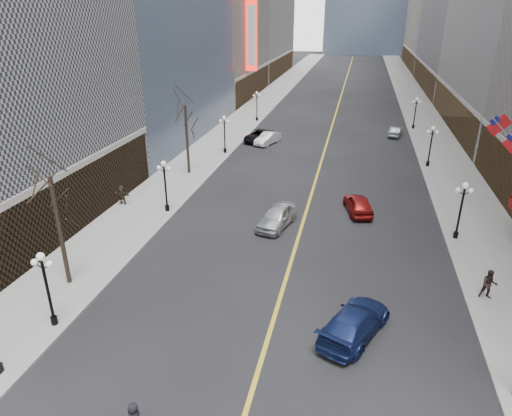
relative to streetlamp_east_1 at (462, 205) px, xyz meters
The scene contains 22 objects.
sidewalk_east 40.16m from the streetlamp_east_1, 86.85° to the left, with size 6.00×230.00×0.15m, color gray.
sidewalk_west 47.68m from the streetlamp_east_1, 122.82° to the left, with size 6.00×230.00×0.15m, color gray.
lane_line 51.45m from the streetlamp_east_1, 103.28° to the left, with size 0.25×200.00×0.02m, color gold.
streetlamp_east_1 is the anchor object (origin of this frame).
streetlamp_east_2 18.00m from the streetlamp_east_1, 90.00° to the left, with size 1.26×0.44×4.52m.
streetlamp_east_3 36.00m from the streetlamp_east_1, 90.00° to the left, with size 1.26×0.44×4.52m.
streetlamp_west_0 28.51m from the streetlamp_east_1, 145.86° to the right, with size 1.26×0.44×4.52m.
streetlamp_west_1 23.60m from the streetlamp_east_1, behind, with size 1.26×0.44×4.52m.
streetlamp_west_2 29.68m from the streetlamp_east_1, 142.67° to the left, with size 1.26×0.44×4.52m.
streetlamp_west_3 43.05m from the streetlamp_east_1, 123.25° to the left, with size 1.26×0.44×4.52m.
flag_5 8.98m from the streetlamp_east_1, 63.36° to the left, with size 2.87×0.12×2.87m.
theatre_marquee 57.87m from the streetlamp_east_1, 118.97° to the left, with size 2.00×0.55×12.00m.
tree_west_near 28.20m from the streetlamp_east_1, 154.62° to the right, with size 3.60×3.60×7.92m.
tree_west_far 27.41m from the streetlamp_east_1, 158.43° to the left, with size 3.60×3.60×7.92m.
car_nb_near 13.96m from the streetlamp_east_1, behind, with size 2.04×5.06×1.72m, color #B7BBBF.
car_nb_mid 30.51m from the streetlamp_east_1, 129.52° to the left, with size 1.60×4.58×1.51m, color #B8B8BA.
car_nb_far 32.30m from the streetlamp_east_1, 130.20° to the left, with size 2.47×5.35×1.49m, color black.
car_sb_near 15.14m from the streetlamp_east_1, 119.20° to the right, with size 2.30×5.65×1.64m, color navy.
car_sb_mid 8.49m from the streetlamp_east_1, 154.38° to the left, with size 1.89×4.69×1.60m, color maroon.
car_sb_far 31.48m from the streetlamp_east_1, 95.12° to the left, with size 1.43×4.10×1.35m, color #575C5F.
ped_east_walk 8.25m from the streetlamp_east_1, 86.76° to the right, with size 0.92×0.51×1.90m, color black.
ped_west_far 28.19m from the streetlamp_east_1, behind, with size 1.64×0.47×1.76m, color #2F281A.
Camera 1 is at (3.67, -3.74, 16.23)m, focal length 32.00 mm.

